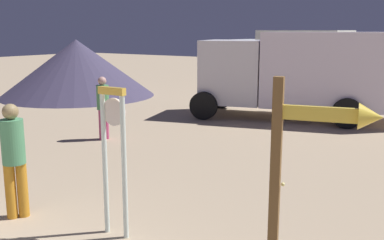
{
  "coord_description": "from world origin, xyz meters",
  "views": [
    {
      "loc": [
        4.84,
        -1.72,
        2.84
      ],
      "look_at": [
        0.26,
        5.11,
        1.2
      ],
      "focal_mm": 41.97,
      "sensor_mm": 36.0,
      "label": 1
    }
  ],
  "objects_px": {
    "box_truck_near": "(302,71)",
    "dome_tent": "(77,68)",
    "standing_clock": "(114,147)",
    "person_distant": "(103,105)",
    "box_truck_far": "(290,56)",
    "arrow_sign": "(309,161)",
    "person_near_clock": "(14,155)"
  },
  "relations": [
    {
      "from": "box_truck_near",
      "to": "dome_tent",
      "type": "distance_m",
      "value": 10.07
    },
    {
      "from": "standing_clock",
      "to": "dome_tent",
      "type": "distance_m",
      "value": 14.36
    },
    {
      "from": "person_distant",
      "to": "box_truck_far",
      "type": "relative_size",
      "value": 0.26
    },
    {
      "from": "person_distant",
      "to": "standing_clock",
      "type": "bearing_deg",
      "value": -43.51
    },
    {
      "from": "arrow_sign",
      "to": "box_truck_near",
      "type": "relative_size",
      "value": 0.35
    },
    {
      "from": "arrow_sign",
      "to": "dome_tent",
      "type": "distance_m",
      "value": 16.71
    },
    {
      "from": "arrow_sign",
      "to": "box_truck_far",
      "type": "height_order",
      "value": "box_truck_far"
    },
    {
      "from": "person_near_clock",
      "to": "box_truck_far",
      "type": "relative_size",
      "value": 0.28
    },
    {
      "from": "box_truck_far",
      "to": "dome_tent",
      "type": "height_order",
      "value": "box_truck_far"
    },
    {
      "from": "standing_clock",
      "to": "box_truck_far",
      "type": "bearing_deg",
      "value": 104.09
    },
    {
      "from": "dome_tent",
      "to": "standing_clock",
      "type": "bearing_deg",
      "value": -40.05
    },
    {
      "from": "box_truck_near",
      "to": "box_truck_far",
      "type": "distance_m",
      "value": 8.24
    },
    {
      "from": "person_near_clock",
      "to": "arrow_sign",
      "type": "bearing_deg",
      "value": 2.67
    },
    {
      "from": "person_distant",
      "to": "box_truck_near",
      "type": "height_order",
      "value": "box_truck_near"
    },
    {
      "from": "person_distant",
      "to": "dome_tent",
      "type": "relative_size",
      "value": 0.25
    },
    {
      "from": "standing_clock",
      "to": "box_truck_near",
      "type": "height_order",
      "value": "box_truck_near"
    },
    {
      "from": "arrow_sign",
      "to": "dome_tent",
      "type": "xyz_separation_m",
      "value": [
        -13.79,
        9.43,
        -0.36
      ]
    },
    {
      "from": "standing_clock",
      "to": "person_distant",
      "type": "height_order",
      "value": "standing_clock"
    },
    {
      "from": "arrow_sign",
      "to": "dome_tent",
      "type": "relative_size",
      "value": 0.36
    },
    {
      "from": "arrow_sign",
      "to": "person_near_clock",
      "type": "relative_size",
      "value": 1.35
    },
    {
      "from": "arrow_sign",
      "to": "box_truck_near",
      "type": "xyz_separation_m",
      "value": [
        -3.73,
        9.87,
        -0.04
      ]
    },
    {
      "from": "standing_clock",
      "to": "person_distant",
      "type": "bearing_deg",
      "value": 136.49
    },
    {
      "from": "arrow_sign",
      "to": "box_truck_far",
      "type": "distance_m",
      "value": 18.79
    },
    {
      "from": "box_truck_far",
      "to": "dome_tent",
      "type": "bearing_deg",
      "value": -129.99
    },
    {
      "from": "standing_clock",
      "to": "box_truck_near",
      "type": "bearing_deg",
      "value": 95.53
    },
    {
      "from": "standing_clock",
      "to": "person_near_clock",
      "type": "bearing_deg",
      "value": -166.52
    },
    {
      "from": "person_near_clock",
      "to": "box_truck_near",
      "type": "bearing_deg",
      "value": 85.72
    },
    {
      "from": "dome_tent",
      "to": "box_truck_near",
      "type": "bearing_deg",
      "value": 2.51
    },
    {
      "from": "person_near_clock",
      "to": "person_distant",
      "type": "xyz_separation_m",
      "value": [
        -2.52,
        4.4,
        -0.06
      ]
    },
    {
      "from": "arrow_sign",
      "to": "person_near_clock",
      "type": "bearing_deg",
      "value": -177.33
    },
    {
      "from": "person_distant",
      "to": "box_truck_far",
      "type": "height_order",
      "value": "box_truck_far"
    },
    {
      "from": "standing_clock",
      "to": "person_near_clock",
      "type": "xyz_separation_m",
      "value": [
        -1.69,
        -0.41,
        -0.29
      ]
    }
  ]
}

